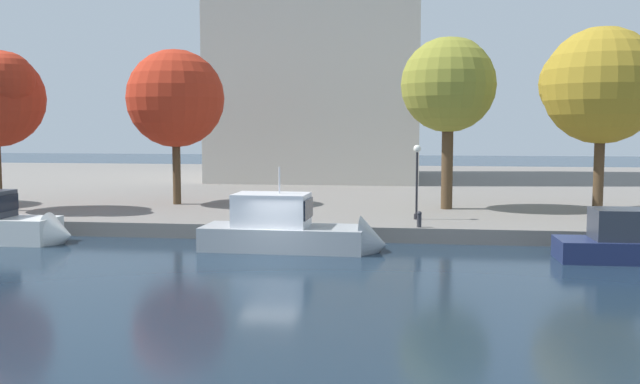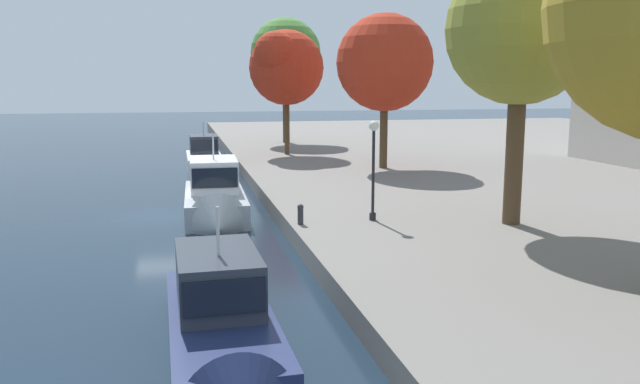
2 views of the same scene
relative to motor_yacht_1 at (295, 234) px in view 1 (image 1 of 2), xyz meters
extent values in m
plane|color=#192838|center=(-0.73, -2.49, -0.75)|extent=(220.00, 220.00, 0.00)
cube|color=slate|center=(-0.73, 30.07, -0.37)|extent=(120.00, 55.00, 0.76)
cone|color=silver|center=(-11.77, 0.16, -0.33)|extent=(1.21, 2.26, 2.26)
cube|color=black|center=(-14.82, 0.18, 1.24)|extent=(0.80, 1.79, 0.80)
cube|color=#9EA3A8|center=(-0.55, 0.02, -0.38)|extent=(7.68, 2.97, 1.49)
cone|color=#9EA3A8|center=(3.65, -0.10, -0.38)|extent=(1.27, 2.66, 2.62)
cube|color=white|center=(-1.13, 0.03, 1.13)|extent=(3.48, 2.30, 1.54)
cube|color=black|center=(0.21, -0.01, 1.21)|extent=(0.97, 2.10, 0.92)
cylinder|color=silver|center=(-0.75, 0.02, 2.52)|extent=(0.08, 0.08, 1.24)
cube|color=#2D333D|center=(14.76, -0.80, 0.85)|extent=(3.33, 1.99, 1.33)
cylinder|color=#2D2D33|center=(5.74, 2.98, 0.33)|extent=(0.23, 0.23, 0.62)
sphere|color=#2D2D33|center=(5.74, 2.98, 0.70)|extent=(0.25, 0.25, 0.25)
cylinder|color=black|center=(5.60, 5.98, 1.83)|extent=(0.12, 0.12, 3.62)
sphere|color=white|center=(5.60, 5.98, 3.82)|extent=(0.41, 0.41, 0.41)
cylinder|color=black|center=(5.60, 5.98, 0.17)|extent=(0.26, 0.26, 0.30)
cylinder|color=#4C3823|center=(7.41, 11.13, 2.69)|extent=(0.69, 0.69, 5.34)
sphere|color=olive|center=(7.41, 11.13, 7.49)|extent=(5.68, 5.68, 5.68)
sphere|color=olive|center=(8.01, 10.94, 8.08)|extent=(3.33, 3.33, 3.33)
sphere|color=olive|center=(7.95, 11.59, 8.60)|extent=(3.44, 3.44, 3.44)
cylinder|color=#4C3823|center=(-9.66, 11.45, 2.23)|extent=(0.51, 0.51, 4.43)
sphere|color=#B22D19|center=(-9.66, 11.45, 6.77)|extent=(6.20, 6.20, 6.20)
sphere|color=#B22D19|center=(-10.93, 12.72, 6.98)|extent=(4.12, 4.12, 4.12)
sphere|color=#B22D19|center=(-9.42, 10.82, 5.98)|extent=(2.85, 2.85, 2.85)
cylinder|color=#4C3823|center=(16.07, 10.59, 2.42)|extent=(0.59, 0.59, 4.82)
sphere|color=olive|center=(16.07, 10.59, 7.35)|extent=(6.72, 6.72, 6.72)
sphere|color=olive|center=(17.43, 12.27, 7.66)|extent=(4.07, 4.07, 4.07)
sphere|color=olive|center=(15.02, 11.86, 7.52)|extent=(4.59, 4.59, 4.59)
sphere|color=#B22D19|center=(-17.66, 5.68, 7.65)|extent=(3.22, 3.22, 3.22)
camera|label=1|loc=(5.58, -32.58, 5.07)|focal=40.14mm
camera|label=2|loc=(29.80, -1.64, 5.51)|focal=35.82mm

